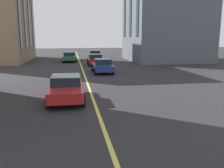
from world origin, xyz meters
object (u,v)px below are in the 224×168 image
at_px(car_red_mid, 95,55).
at_px(car_blue_far, 102,66).
at_px(car_red_parked_b, 95,60).
at_px(car_red_parked_a, 66,88).
at_px(car_green_near, 69,57).

relative_size(car_red_mid, car_blue_far, 1.00).
bearing_deg(car_red_parked_b, car_blue_far, -179.60).
relative_size(car_red_mid, car_red_parked_b, 1.00).
bearing_deg(car_red_parked_a, car_blue_far, -18.38).
relative_size(car_green_near, car_blue_far, 1.13).
bearing_deg(car_red_mid, car_blue_far, 177.38).
bearing_deg(car_green_near, car_blue_far, -164.47).
xyz_separation_m(car_red_parked_b, car_blue_far, (-6.86, -0.05, 0.00)).
xyz_separation_m(car_green_near, car_red_parked_b, (-5.03, -3.26, -0.00)).
bearing_deg(car_red_mid, car_green_near, 129.42).
height_order(car_green_near, car_blue_far, car_blue_far).
xyz_separation_m(car_red_parked_a, car_red_parked_b, (16.92, -3.30, -0.00)).
distance_m(car_red_parked_b, car_blue_far, 6.86).
height_order(car_green_near, car_red_parked_a, same).
height_order(car_red_parked_a, car_red_parked_b, car_red_parked_b).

